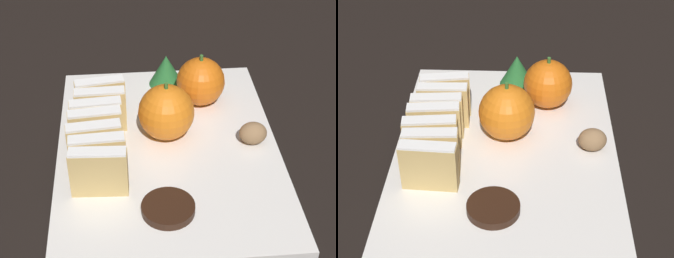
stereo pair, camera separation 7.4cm
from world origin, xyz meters
The scene contains 14 objects.
ground_plane centered at (0.00, 0.00, 0.00)m, with size 6.00×6.00×0.00m, color black.
serving_platter centered at (0.00, 0.00, 0.01)m, with size 0.30×0.40×0.01m.
stollen_slice_front centered at (-0.09, -0.08, 0.04)m, with size 0.07×0.02×0.06m.
stollen_slice_second centered at (-0.09, -0.06, 0.04)m, with size 0.07×0.02×0.06m.
stollen_slice_third centered at (-0.10, -0.03, 0.04)m, with size 0.07×0.02×0.06m.
stollen_slice_fourth centered at (-0.09, 0.00, 0.04)m, with size 0.07×0.02×0.06m.
stollen_slice_fifth centered at (-0.09, 0.02, 0.04)m, with size 0.07×0.02×0.06m.
stollen_slice_sixth centered at (-0.09, 0.05, 0.04)m, with size 0.07×0.02×0.06m.
stollen_slice_back centered at (-0.09, 0.07, 0.04)m, with size 0.07×0.03×0.06m.
orange_near centered at (0.06, 0.10, 0.05)m, with size 0.07×0.07×0.08m.
orange_far centered at (0.00, 0.03, 0.05)m, with size 0.08×0.08×0.08m.
walnut centered at (0.12, 0.00, 0.03)m, with size 0.04×0.03×0.03m.
chocolate_cookie centered at (-0.01, -0.12, 0.02)m, with size 0.06×0.06×0.01m.
evergreen_sprig centered at (0.01, 0.16, 0.04)m, with size 0.05×0.05×0.05m.
Camera 1 is at (-0.05, -0.59, 0.48)m, focal length 60.00 mm.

